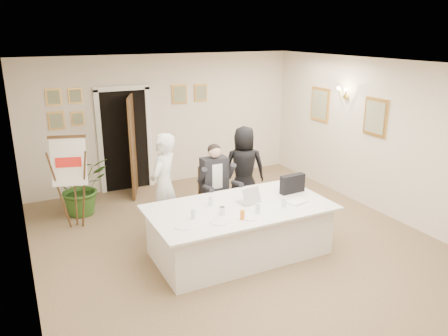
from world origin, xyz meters
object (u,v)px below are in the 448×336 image
standing_woman (244,168)px  laptop_bag (292,184)px  paper_stack (297,202)px  oj_glass (242,215)px  conference_table (240,230)px  standing_man (164,185)px  laptop (248,193)px  steel_jug (222,211)px  seated_man (216,184)px  potted_palm (81,187)px  flip_chart (73,187)px

standing_woman → laptop_bag: size_ratio=3.77×
paper_stack → oj_glass: 1.05m
standing_woman → paper_stack: (-0.07, -1.78, -0.01)m
standing_woman → conference_table: bearing=81.6°
standing_man → oj_glass: bearing=65.7°
conference_table → laptop_bag: laptop_bag is taller
conference_table → laptop_bag: size_ratio=6.38×
laptop → steel_jug: laptop is taller
standing_woman → steel_jug: size_ratio=14.54×
seated_man → potted_palm: size_ratio=1.37×
laptop → paper_stack: 0.75m
conference_table → flip_chart: bearing=135.7°
standing_man → conference_table: bearing=79.2°
laptop_bag → seated_man: bearing=127.3°
seated_man → potted_palm: seated_man is taller
standing_man → standing_woman: size_ratio=1.08×
flip_chart → standing_woman: bearing=-9.7°
seated_man → flip_chart: 2.41m
potted_palm → steel_jug: potted_palm is taller
oj_glass → potted_palm: bearing=118.8°
laptop_bag → paper_stack: (-0.19, -0.39, -0.13)m
conference_table → steel_jug: 0.59m
standing_woman → flip_chart: bearing=12.8°
standing_woman → laptop: (-0.72, -1.42, 0.11)m
standing_woman → oj_glass: size_ratio=12.30×
oj_glass → standing_man: bearing=110.5°
laptop_bag → oj_glass: (-1.22, -0.56, -0.08)m
potted_palm → laptop: 3.30m
laptop → laptop_bag: laptop_bag is taller
seated_man → steel_jug: size_ratio=13.21×
flip_chart → laptop_bag: 3.66m
seated_man → standing_woman: (0.77, 0.37, 0.07)m
oj_glass → conference_table: bearing=65.7°
paper_stack → seated_man: bearing=116.1°
seated_man → laptop_bag: size_ratio=3.42×
paper_stack → potted_palm: bearing=133.2°
conference_table → paper_stack: size_ratio=9.38×
seated_man → standing_woman: 0.85m
potted_palm → oj_glass: (1.69, -3.07, 0.31)m
laptop_bag → standing_woman: bearing=91.1°
conference_table → laptop_bag: (1.03, 0.13, 0.53)m
flip_chart → standing_man: bearing=-34.1°
potted_palm → laptop: bearing=-50.8°
standing_man → oj_glass: (0.59, -1.58, -0.02)m
conference_table → standing_man: bearing=124.0°
standing_woman → paper_stack: size_ratio=5.54×
standing_man → standing_woman: 1.74m
flip_chart → oj_glass: size_ratio=12.40×
standing_man → paper_stack: (1.62, -1.41, -0.07)m
potted_palm → steel_jug: 3.19m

